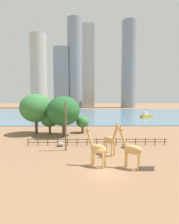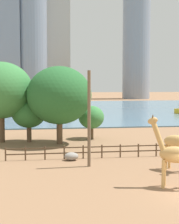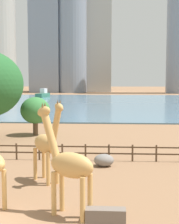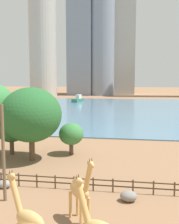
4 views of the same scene
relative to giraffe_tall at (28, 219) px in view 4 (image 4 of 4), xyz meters
name	(u,v)px [view 4 (image 4 of 4)]	position (x,y,z in m)	size (l,w,h in m)	color
ground_plane	(118,109)	(0.75, 78.13, -2.35)	(400.00, 400.00, 0.00)	#8C6647
harbor_water	(118,110)	(0.75, 75.13, -2.25)	(180.00, 86.00, 0.20)	slate
giraffe_tall	(28,219)	(0.00, 0.00, 0.00)	(3.04, 1.97, 5.05)	tan
giraffe_young	(80,191)	(2.23, 4.41, 0.05)	(2.52, 2.71, 5.18)	tan
utility_pole	(3,153)	(-4.83, 6.92, 1.81)	(0.28, 0.28, 8.32)	brown
boulder_near_fence	(4,184)	(-6.15, 9.51, -1.97)	(1.31, 1.02, 0.76)	gray
boulder_by_pole	(129,196)	(5.63, 8.47, -1.90)	(1.45, 1.21, 0.91)	gray
enclosure_fence	(75,182)	(0.64, 10.13, -1.60)	(26.12, 0.14, 1.30)	#4C3826
tree_left_large	(71,134)	(-2.43, 21.98, 0.46)	(3.34, 3.34, 4.34)	brown
tree_center_broad	(11,128)	(-10.42, 20.64, 1.29)	(4.25, 4.25, 5.58)	brown
tree_left_small	(31,115)	(-6.76, 18.58, 3.47)	(7.66, 7.66, 9.28)	brown
boat_ferry	(31,104)	(-27.72, 73.65, -0.92)	(6.89, 8.57, 3.63)	#B22D28
boat_tug	(78,99)	(-17.13, 99.28, -1.14)	(3.99, 7.18, 2.99)	#337259
skyline_block_central	(122,26)	(-1.97, 159.80, 38.49)	(16.01, 15.42, 81.69)	#B7B2A8
skyline_tower_glass	(102,21)	(-12.75, 147.52, 39.23)	(14.15, 14.15, 83.16)	gray
skyline_block_left	(80,46)	(-25.22, 147.46, 25.88)	(14.01, 12.13, 56.45)	gray
skyline_block_right	(43,37)	(-44.61, 137.86, 30.20)	(15.08, 15.08, 65.10)	#B7B2A8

